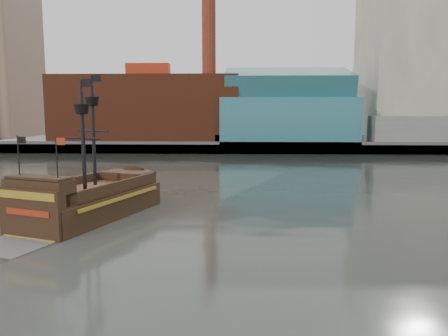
{
  "coord_description": "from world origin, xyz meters",
  "views": [
    {
      "loc": [
        -0.81,
        -30.56,
        9.28
      ],
      "look_at": [
        -2.19,
        9.18,
        4.0
      ],
      "focal_mm": 35.0,
      "sensor_mm": 36.0,
      "label": 1
    }
  ],
  "objects": [
    {
      "name": "ground",
      "position": [
        0.0,
        0.0,
        0.0
      ],
      "size": [
        400.0,
        400.0,
        0.0
      ],
      "primitive_type": "plane",
      "color": "#282B26",
      "rests_on": "ground"
    },
    {
      "name": "seawall",
      "position": [
        0.0,
        62.5,
        1.3
      ],
      "size": [
        220.0,
        1.0,
        2.6
      ],
      "primitive_type": "cube",
      "color": "#4C4C49",
      "rests_on": "ground"
    },
    {
      "name": "skyline",
      "position": [
        5.21,
        84.56,
        24.55
      ],
      "size": [
        149.0,
        45.0,
        62.0
      ],
      "color": "brown",
      "rests_on": "promenade_far"
    },
    {
      "name": "pirate_ship",
      "position": [
        -13.77,
        6.13,
        1.21
      ],
      "size": [
        10.96,
        18.54,
        13.32
      ],
      "rotation": [
        0.0,
        0.0,
        -0.34
      ],
      "color": "black",
      "rests_on": "ground"
    },
    {
      "name": "promenade_far",
      "position": [
        0.0,
        92.0,
        1.0
      ],
      "size": [
        220.0,
        60.0,
        2.0
      ],
      "primitive_type": "cube",
      "color": "slate",
      "rests_on": "ground"
    }
  ]
}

